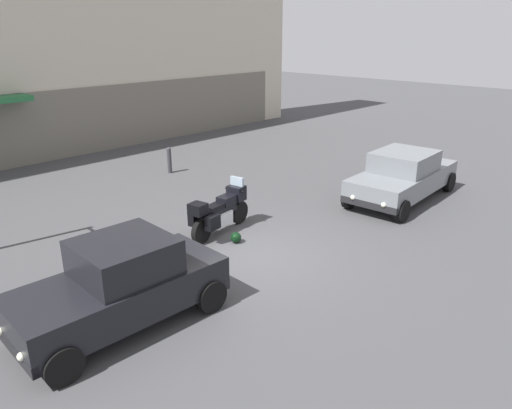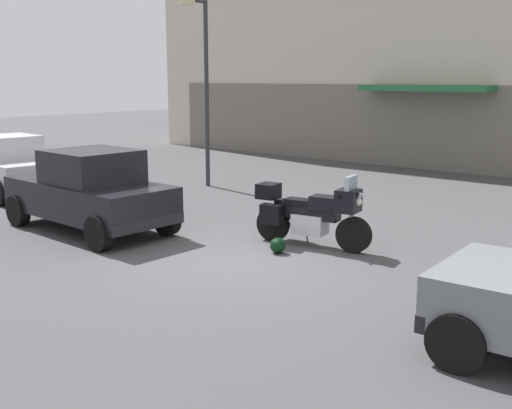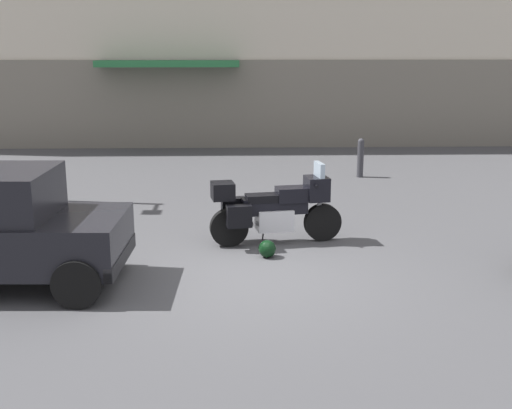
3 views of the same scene
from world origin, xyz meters
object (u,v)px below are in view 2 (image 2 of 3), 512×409
at_px(helmet, 278,245).
at_px(car_hatchback_near, 90,191).
at_px(car_compact_side, 7,166).
at_px(motorcycle, 310,213).
at_px(streetlamp_curbside, 203,75).

bearing_deg(helmet, car_hatchback_near, -164.13).
bearing_deg(car_hatchback_near, car_compact_side, -9.01).
xyz_separation_m(motorcycle, helmet, (-0.15, -0.75, -0.48)).
height_order(motorcycle, streetlamp_curbside, streetlamp_curbside).
bearing_deg(streetlamp_curbside, car_compact_side, -124.98).
bearing_deg(motorcycle, streetlamp_curbside, 141.17).
bearing_deg(motorcycle, helmet, -110.95).
bearing_deg(helmet, car_compact_side, -178.89).
xyz_separation_m(car_hatchback_near, car_compact_side, (-4.96, 0.94, -0.04)).
xyz_separation_m(motorcycle, car_compact_side, (-9.01, -0.92, 0.15)).
relative_size(helmet, streetlamp_curbside, 0.05).
relative_size(helmet, car_hatchback_near, 0.07).
distance_m(car_hatchback_near, streetlamp_curbside, 6.02).
height_order(helmet, car_hatchback_near, car_hatchback_near).
xyz_separation_m(car_hatchback_near, streetlamp_curbside, (-1.97, 5.21, 2.29)).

